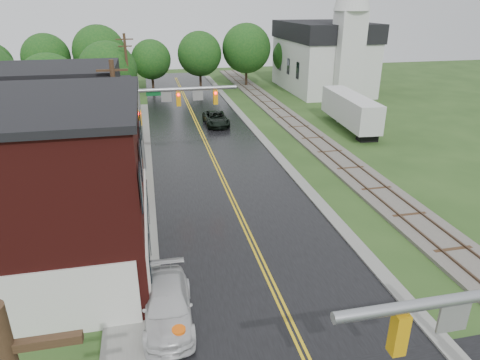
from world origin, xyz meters
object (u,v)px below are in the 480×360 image
object	(u,v)px
utility_pole_c	(128,75)
tree_left_c	(52,86)
utility_pole_b	(119,131)
semi_trailer	(350,109)
pickup_white	(168,305)
construction_barrel	(179,338)
suv_dark	(216,119)
church	(326,49)
tree_left_e	(109,72)
traffic_signal_far	(169,106)

from	to	relation	value
utility_pole_c	tree_left_c	xyz separation A→B (m)	(-7.05, -4.10, -0.21)
utility_pole_b	semi_trailer	xyz separation A→B (m)	(21.66, 12.57, -2.63)
utility_pole_c	semi_trailer	size ratio (longest dim) A/B	0.83
pickup_white	construction_barrel	size ratio (longest dim) A/B	5.28
tree_left_c	suv_dark	xyz separation A→B (m)	(15.76, -0.91, -3.81)
tree_left_c	church	bearing A→B (deg)	22.24
tree_left_e	construction_barrel	world-z (taller)	tree_left_e
utility_pole_c	tree_left_c	distance (m)	8.16
pickup_white	suv_dark	bearing A→B (deg)	78.51
traffic_signal_far	tree_left_c	bearing A→B (deg)	128.82
utility_pole_c	tree_left_c	bearing A→B (deg)	-149.80
church	tree_left_c	bearing A→B (deg)	-157.76
tree_left_e	pickup_white	world-z (taller)	tree_left_e
traffic_signal_far	semi_trailer	bearing A→B (deg)	22.45
church	tree_left_e	distance (m)	29.91
traffic_signal_far	tree_left_c	size ratio (longest dim) A/B	0.96
tree_left_c	construction_barrel	distance (m)	33.19
utility_pole_c	tree_left_e	distance (m)	2.79
construction_barrel	church	bearing A→B (deg)	61.67
utility_pole_b	pickup_white	size ratio (longest dim) A/B	1.86
utility_pole_b	semi_trailer	size ratio (longest dim) A/B	0.83
church	tree_left_c	size ratio (longest dim) A/B	2.61
utility_pole_c	tree_left_e	world-z (taller)	utility_pole_c
pickup_white	construction_barrel	bearing A→B (deg)	-78.01
traffic_signal_far	semi_trailer	distance (m)	20.04
tree_left_c	utility_pole_c	bearing A→B (deg)	30.20
utility_pole_b	suv_dark	bearing A→B (deg)	62.85
suv_dark	pickup_white	world-z (taller)	pickup_white
construction_barrel	suv_dark	bearing A→B (deg)	78.21
utility_pole_b	construction_barrel	distance (m)	14.52
church	traffic_signal_far	size ratio (longest dim) A/B	2.72
utility_pole_b	tree_left_e	size ratio (longest dim) A/B	1.10
church	utility_pole_b	distance (m)	41.55
utility_pole_b	semi_trailer	world-z (taller)	utility_pole_b
church	tree_left_e	bearing A→B (deg)	-164.80
utility_pole_c	church	bearing A→B (deg)	19.97
tree_left_e	construction_barrel	distance (m)	38.09
traffic_signal_far	suv_dark	world-z (taller)	traffic_signal_far
tree_left_c	suv_dark	distance (m)	16.24
utility_pole_c	utility_pole_b	bearing A→B (deg)	-90.00
pickup_white	semi_trailer	xyz separation A→B (m)	(19.66, 24.57, 1.39)
tree_left_c	suv_dark	bearing A→B (deg)	-3.32
utility_pole_b	suv_dark	size ratio (longest dim) A/B	1.79
suv_dark	semi_trailer	distance (m)	13.75
pickup_white	utility_pole_b	bearing A→B (deg)	101.01
suv_dark	tree_left_c	bearing A→B (deg)	175.86
tree_left_c	tree_left_e	bearing A→B (deg)	50.19
church	tree_left_c	world-z (taller)	church
semi_trailer	tree_left_e	bearing A→B (deg)	154.47
pickup_white	semi_trailer	size ratio (longest dim) A/B	0.45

